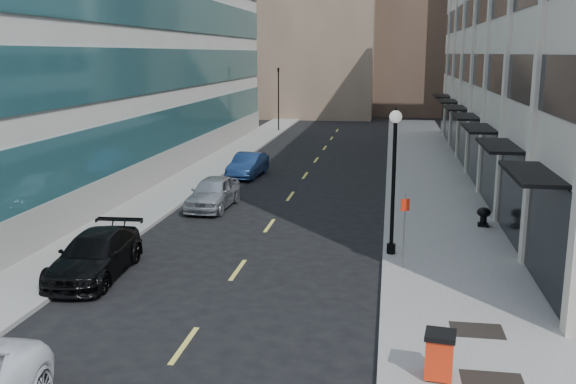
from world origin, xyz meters
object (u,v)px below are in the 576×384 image
(sign_post, at_px, (405,221))
(trash_bin, at_px, (440,354))
(lamppost, at_px, (394,169))
(traffic_signal, at_px, (278,72))
(car_black_pickup, at_px, (95,255))
(car_silver_sedan, at_px, (213,193))
(car_blue_sedan, at_px, (248,165))
(urn_planter, at_px, (484,215))

(sign_post, bearing_deg, trash_bin, -106.27)
(lamppost, xyz_separation_m, sign_post, (0.41, -1.60, -1.51))
(traffic_signal, distance_m, trash_bin, 48.73)
(car_black_pickup, relative_size, sign_post, 1.94)
(traffic_signal, xyz_separation_m, car_silver_sedan, (2.19, -31.24, -4.94))
(lamppost, bearing_deg, traffic_signal, 105.99)
(car_blue_sedan, bearing_deg, car_black_pickup, -89.05)
(car_silver_sedan, xyz_separation_m, trash_bin, (9.70, -15.76, -0.03))
(trash_bin, bearing_deg, urn_planter, 85.91)
(lamppost, bearing_deg, urn_planter, 49.05)
(car_blue_sedan, relative_size, sign_post, 1.67)
(car_black_pickup, distance_m, urn_planter, 16.08)
(car_silver_sedan, xyz_separation_m, sign_post, (9.02, -8.05, 1.05))
(car_silver_sedan, relative_size, sign_post, 1.74)
(car_black_pickup, xyz_separation_m, lamppost, (9.93, 3.67, 2.60))
(urn_planter, bearing_deg, car_blue_sedan, 141.10)
(trash_bin, bearing_deg, traffic_signal, 111.64)
(trash_bin, height_order, sign_post, sign_post)
(urn_planter, bearing_deg, lamppost, -130.95)
(car_silver_sedan, distance_m, trash_bin, 18.51)
(car_silver_sedan, bearing_deg, car_black_pickup, -95.16)
(sign_post, bearing_deg, car_black_pickup, 169.95)
(traffic_signal, height_order, car_blue_sedan, traffic_signal)
(traffic_signal, bearing_deg, lamppost, -74.01)
(traffic_signal, bearing_deg, trash_bin, -75.80)
(lamppost, distance_m, urn_planter, 6.55)
(lamppost, bearing_deg, sign_post, -75.74)
(urn_planter, bearing_deg, car_black_pickup, -149.41)
(car_silver_sedan, bearing_deg, traffic_signal, 96.26)
(trash_bin, relative_size, urn_planter, 1.36)
(trash_bin, xyz_separation_m, sign_post, (-0.69, 7.70, 1.07))
(traffic_signal, relative_size, lamppost, 1.29)
(trash_bin, bearing_deg, sign_post, 102.53)
(traffic_signal, bearing_deg, car_black_pickup, -88.79)
(car_black_pickup, xyz_separation_m, car_blue_sedan, (1.21, 18.37, -0.01))
(traffic_signal, relative_size, urn_planter, 8.48)
(car_black_pickup, relative_size, urn_planter, 6.19)
(lamppost, xyz_separation_m, urn_planter, (3.91, 4.51, -2.69))
(car_silver_sedan, xyz_separation_m, lamppost, (8.61, -6.45, 2.56))
(car_silver_sedan, height_order, lamppost, lamppost)
(trash_bin, bearing_deg, lamppost, 104.14)
(car_blue_sedan, bearing_deg, trash_bin, -63.05)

